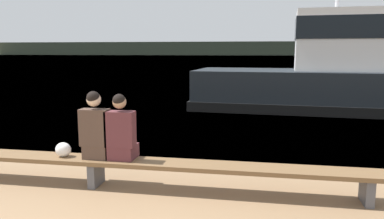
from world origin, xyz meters
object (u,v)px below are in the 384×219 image
(person_left, at_px, (96,130))
(tugboat_red, at_px, (332,79))
(bench_main, at_px, (96,162))
(person_right, at_px, (121,132))
(shopping_bag, at_px, (63,150))

(person_left, bearing_deg, tugboat_red, 59.62)
(bench_main, bearing_deg, person_right, 1.85)
(person_left, height_order, person_right, person_left)
(person_left, xyz_separation_m, shopping_bag, (-0.57, -0.02, -0.35))
(person_right, height_order, tugboat_red, tugboat_red)
(shopping_bag, bearing_deg, person_right, 1.16)
(person_right, bearing_deg, bench_main, -178.15)
(bench_main, height_order, tugboat_red, tugboat_red)
(person_left, distance_m, tugboat_red, 10.10)
(bench_main, bearing_deg, tugboat_red, 59.56)
(person_left, xyz_separation_m, person_right, (0.42, 0.00, -0.02))
(person_left, height_order, shopping_bag, person_left)
(person_right, xyz_separation_m, tugboat_red, (4.69, 8.71, 0.23))
(person_left, relative_size, shopping_bag, 4.27)
(bench_main, distance_m, tugboat_red, 10.15)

